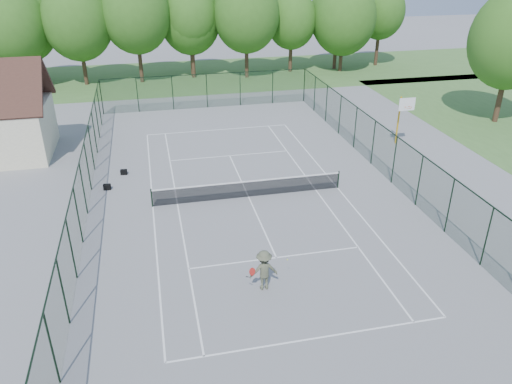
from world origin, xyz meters
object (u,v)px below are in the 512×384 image
(tennis_net, at_px, (248,188))
(sports_bag_a, at_px, (107,187))
(tennis_player, at_px, (264,270))
(basketball_goal, at_px, (403,111))

(tennis_net, distance_m, sports_bag_a, 8.54)
(sports_bag_a, height_order, tennis_player, tennis_player)
(tennis_net, height_order, tennis_player, tennis_player)
(basketball_goal, bearing_deg, sports_bag_a, -171.95)
(basketball_goal, xyz_separation_m, tennis_player, (-13.47, -14.18, -1.64))
(tennis_net, distance_m, tennis_player, 8.58)
(basketball_goal, height_order, sports_bag_a, basketball_goal)
(tennis_net, bearing_deg, sports_bag_a, 160.93)
(tennis_net, xyz_separation_m, sports_bag_a, (-8.06, 2.79, -0.40))
(basketball_goal, bearing_deg, tennis_player, -133.55)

